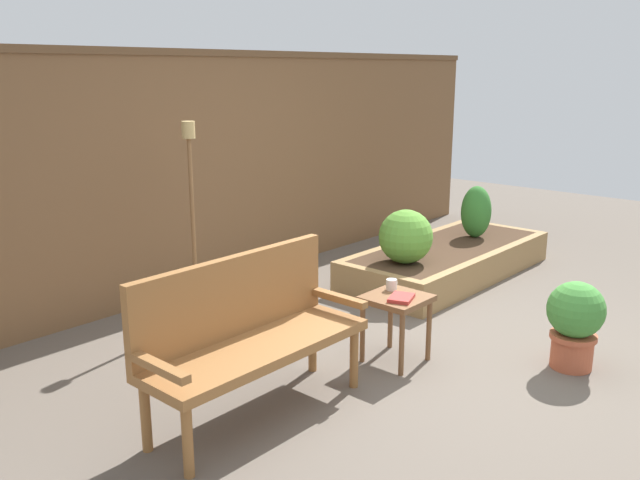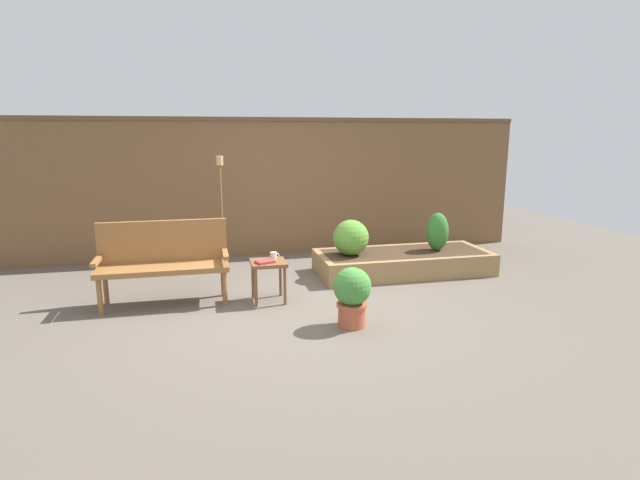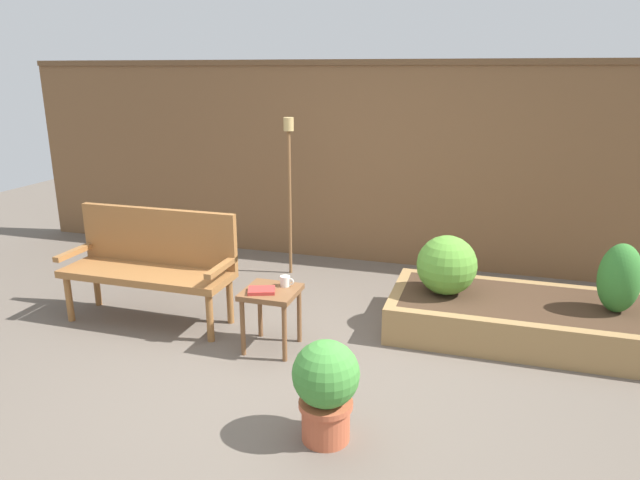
{
  "view_description": "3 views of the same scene",
  "coord_description": "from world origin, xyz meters",
  "px_view_note": "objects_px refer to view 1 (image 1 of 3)",
  "views": [
    {
      "loc": [
        -3.91,
        -2.22,
        2.0
      ],
      "look_at": [
        -0.19,
        1.08,
        0.72
      ],
      "focal_mm": 37.59,
      "sensor_mm": 36.0,
      "label": 1
    },
    {
      "loc": [
        -1.0,
        -5.31,
        1.92
      ],
      "look_at": [
        0.37,
        0.5,
        0.65
      ],
      "focal_mm": 28.29,
      "sensor_mm": 36.0,
      "label": 2
    },
    {
      "loc": [
        1.23,
        -3.45,
        2.06
      ],
      "look_at": [
        -0.12,
        0.94,
        0.69
      ],
      "focal_mm": 32.32,
      "sensor_mm": 36.0,
      "label": 3
    }
  ],
  "objects_px": {
    "shrub_near_bench": "(406,237)",
    "tiki_torch": "(191,186)",
    "book_on_table": "(401,298)",
    "potted_boxwood": "(575,320)",
    "cup_on_table": "(392,285)",
    "garden_bench": "(247,326)",
    "side_table": "(396,307)",
    "shrub_far_corner": "(476,212)"
  },
  "relations": [
    {
      "from": "shrub_near_bench",
      "to": "tiki_torch",
      "type": "distance_m",
      "value": 1.97
    },
    {
      "from": "book_on_table",
      "to": "potted_boxwood",
      "type": "xyz_separation_m",
      "value": [
        0.76,
        -0.9,
        -0.15
      ]
    },
    {
      "from": "cup_on_table",
      "to": "shrub_near_bench",
      "type": "distance_m",
      "value": 1.32
    },
    {
      "from": "garden_bench",
      "to": "book_on_table",
      "type": "xyz_separation_m",
      "value": [
        1.12,
        -0.31,
        -0.05
      ]
    },
    {
      "from": "potted_boxwood",
      "to": "side_table",
      "type": "bearing_deg",
      "value": 126.48
    },
    {
      "from": "side_table",
      "to": "potted_boxwood",
      "type": "relative_size",
      "value": 0.78
    },
    {
      "from": "book_on_table",
      "to": "cup_on_table",
      "type": "bearing_deg",
      "value": 33.58
    },
    {
      "from": "cup_on_table",
      "to": "shrub_near_bench",
      "type": "xyz_separation_m",
      "value": [
        1.14,
        0.67,
        0.02
      ]
    },
    {
      "from": "side_table",
      "to": "book_on_table",
      "type": "height_order",
      "value": "book_on_table"
    },
    {
      "from": "side_table",
      "to": "shrub_near_bench",
      "type": "xyz_separation_m",
      "value": [
        1.22,
        0.77,
        0.15
      ]
    },
    {
      "from": "shrub_near_bench",
      "to": "tiki_torch",
      "type": "xyz_separation_m",
      "value": [
        -1.66,
        0.88,
        0.57
      ]
    },
    {
      "from": "cup_on_table",
      "to": "tiki_torch",
      "type": "relative_size",
      "value": 0.07
    },
    {
      "from": "garden_bench",
      "to": "potted_boxwood",
      "type": "xyz_separation_m",
      "value": [
        1.88,
        -1.21,
        -0.2
      ]
    },
    {
      "from": "tiki_torch",
      "to": "side_table",
      "type": "bearing_deg",
      "value": -74.98
    },
    {
      "from": "side_table",
      "to": "cup_on_table",
      "type": "relative_size",
      "value": 4.39
    },
    {
      "from": "potted_boxwood",
      "to": "shrub_near_bench",
      "type": "distance_m",
      "value": 1.82
    },
    {
      "from": "cup_on_table",
      "to": "book_on_table",
      "type": "relative_size",
      "value": 0.56
    },
    {
      "from": "tiki_torch",
      "to": "shrub_near_bench",
      "type": "bearing_deg",
      "value": -27.94
    },
    {
      "from": "side_table",
      "to": "book_on_table",
      "type": "xyz_separation_m",
      "value": [
        -0.05,
        -0.07,
        0.1
      ]
    },
    {
      "from": "garden_bench",
      "to": "cup_on_table",
      "type": "xyz_separation_m",
      "value": [
        1.25,
        -0.14,
        -0.03
      ]
    },
    {
      "from": "shrub_near_bench",
      "to": "garden_bench",
      "type": "bearing_deg",
      "value": -167.55
    },
    {
      "from": "book_on_table",
      "to": "potted_boxwood",
      "type": "relative_size",
      "value": 0.32
    },
    {
      "from": "side_table",
      "to": "shrub_far_corner",
      "type": "distance_m",
      "value": 2.61
    },
    {
      "from": "shrub_far_corner",
      "to": "tiki_torch",
      "type": "distance_m",
      "value": 3.11
    },
    {
      "from": "book_on_table",
      "to": "side_table",
      "type": "bearing_deg",
      "value": 36.39
    },
    {
      "from": "shrub_near_bench",
      "to": "tiki_torch",
      "type": "relative_size",
      "value": 0.3
    },
    {
      "from": "cup_on_table",
      "to": "tiki_torch",
      "type": "distance_m",
      "value": 1.74
    },
    {
      "from": "garden_bench",
      "to": "side_table",
      "type": "bearing_deg",
      "value": -11.77
    },
    {
      "from": "shrub_near_bench",
      "to": "cup_on_table",
      "type": "bearing_deg",
      "value": -149.64
    },
    {
      "from": "garden_bench",
      "to": "tiki_torch",
      "type": "bearing_deg",
      "value": 62.87
    },
    {
      "from": "garden_bench",
      "to": "shrub_far_corner",
      "type": "height_order",
      "value": "garden_bench"
    },
    {
      "from": "garden_bench",
      "to": "shrub_far_corner",
      "type": "distance_m",
      "value": 3.69
    },
    {
      "from": "cup_on_table",
      "to": "potted_boxwood",
      "type": "relative_size",
      "value": 0.18
    },
    {
      "from": "potted_boxwood",
      "to": "shrub_far_corner",
      "type": "relative_size",
      "value": 1.15
    },
    {
      "from": "book_on_table",
      "to": "shrub_far_corner",
      "type": "distance_m",
      "value": 2.67
    },
    {
      "from": "garden_bench",
      "to": "side_table",
      "type": "height_order",
      "value": "garden_bench"
    },
    {
      "from": "book_on_table",
      "to": "shrub_far_corner",
      "type": "height_order",
      "value": "shrub_far_corner"
    },
    {
      "from": "garden_bench",
      "to": "shrub_near_bench",
      "type": "height_order",
      "value": "garden_bench"
    },
    {
      "from": "shrub_far_corner",
      "to": "book_on_table",
      "type": "bearing_deg",
      "value": -161.66
    },
    {
      "from": "potted_boxwood",
      "to": "shrub_near_bench",
      "type": "relative_size",
      "value": 1.26
    },
    {
      "from": "cup_on_table",
      "to": "potted_boxwood",
      "type": "bearing_deg",
      "value": -59.3
    },
    {
      "from": "cup_on_table",
      "to": "tiki_torch",
      "type": "bearing_deg",
      "value": 108.67
    }
  ]
}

